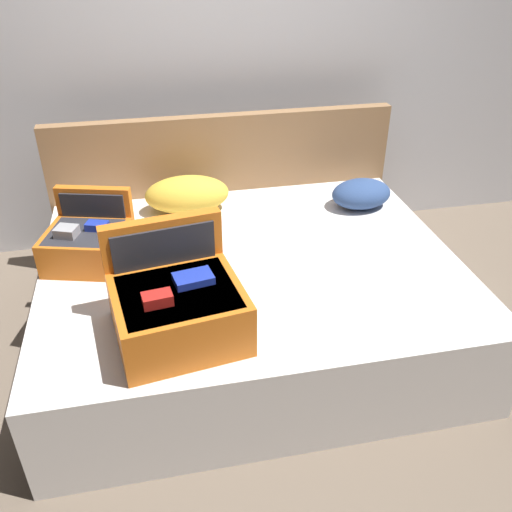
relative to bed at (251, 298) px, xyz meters
name	(u,v)px	position (x,y,z in m)	size (l,w,h in m)	color
ground_plane	(267,384)	(0.00, -0.40, -0.24)	(12.00, 12.00, 0.00)	#6B5B4C
back_wall	(211,44)	(0.00, 1.25, 1.06)	(8.00, 0.10, 2.60)	silver
bed	(251,298)	(0.00, 0.00, 0.00)	(2.09, 1.68, 0.48)	silver
headboard	(224,189)	(0.00, 0.88, 0.24)	(2.14, 0.08, 0.97)	olive
hard_case_large	(177,305)	(-0.41, -0.50, 0.38)	(0.58, 0.56, 0.44)	#D16619
hard_case_medium	(88,241)	(-0.80, 0.17, 0.35)	(0.47, 0.47, 0.33)	#D16619
pillow_near_headboard	(187,194)	(-0.26, 0.62, 0.35)	(0.49, 0.28, 0.21)	gold
pillow_center_head	(361,194)	(0.77, 0.46, 0.32)	(0.36, 0.26, 0.17)	navy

